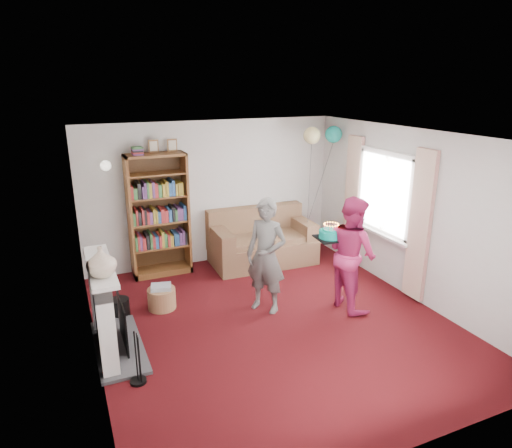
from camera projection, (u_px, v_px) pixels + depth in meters
name	position (u px, v px, depth m)	size (l,w,h in m)	color
ground	(273.00, 322.00, 6.18)	(5.00, 5.00, 0.00)	#37080A
wall_back	(212.00, 193.00, 8.00)	(4.50, 0.02, 2.50)	silver
wall_left	(87.00, 262.00, 4.95)	(0.02, 5.00, 2.50)	silver
wall_right	(413.00, 215.00, 6.67)	(0.02, 5.00, 2.50)	silver
ceiling	(275.00, 136.00, 5.43)	(4.50, 5.00, 0.01)	white
fireplace	(108.00, 312.00, 5.40)	(0.55, 1.80, 1.12)	#3F3F42
window_bay	(383.00, 208.00, 7.19)	(0.14, 2.02, 2.20)	white
wall_sconce	(106.00, 166.00, 7.02)	(0.16, 0.23, 0.16)	gold
bookcase	(158.00, 216.00, 7.51)	(0.96, 0.42, 2.24)	#472B14
sofa	(261.00, 243.00, 8.18)	(1.80, 0.95, 0.95)	brown
wicker_basket	(162.00, 298.00, 6.52)	(0.40, 0.40, 0.36)	#A4704C
person_striped	(266.00, 256.00, 6.30)	(0.59, 0.39, 1.63)	black
person_magenta	(352.00, 253.00, 6.40)	(0.79, 0.62, 1.63)	#AB2256
birthday_cake	(331.00, 234.00, 6.36)	(0.39, 0.39, 0.22)	black
balloons	(323.00, 135.00, 7.99)	(0.75, 0.36, 1.69)	#3F3F3F
mantel_vase	(101.00, 261.00, 4.86)	(0.32, 0.32, 0.33)	beige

